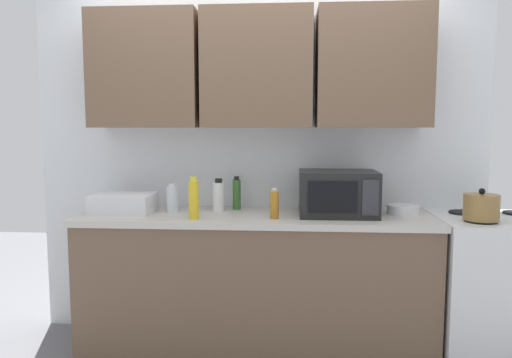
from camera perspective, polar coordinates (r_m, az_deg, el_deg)
name	(u,v)px	position (r m, az deg, el deg)	size (l,w,h in m)	color
wall_back_with_cabinets	(258,109)	(3.24, 0.27, 8.32)	(3.11, 0.38, 2.60)	white
counter_run	(256,282)	(3.17, -0.03, -12.22)	(2.24, 0.63, 0.90)	brown
stove_range	(496,289)	(3.39, 26.75, -11.62)	(0.76, 0.64, 0.91)	silver
kettle	(481,207)	(3.08, 25.30, -3.04)	(0.20, 0.20, 0.19)	olive
microwave	(338,193)	(3.04, 9.74, -1.68)	(0.48, 0.37, 0.28)	black
dish_rack	(124,203)	(3.23, -15.52, -2.80)	(0.38, 0.30, 0.12)	silver
bottle_amber_vinegar	(274,204)	(2.89, 2.21, -3.04)	(0.05, 0.05, 0.19)	#AD701E
bottle_green_oil	(237,194)	(3.22, -2.32, -1.78)	(0.05, 0.05, 0.22)	#386B2D
bottle_clear_tall	(172,199)	(3.15, -9.96, -2.33)	(0.08, 0.08, 0.19)	silver
bottle_yellow_mustard	(194,199)	(2.90, -7.44, -2.39)	(0.06, 0.06, 0.26)	gold
bottle_white_jar	(219,196)	(3.16, -4.48, -2.04)	(0.08, 0.08, 0.22)	white
bowl_ceramic_small	(403,210)	(3.19, 17.14, -3.51)	(0.20, 0.20, 0.06)	silver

